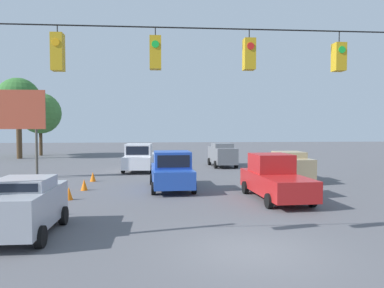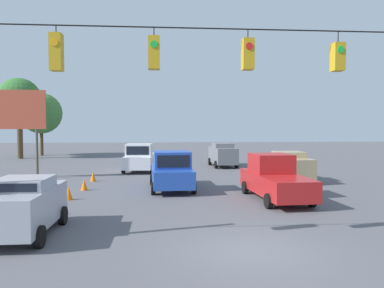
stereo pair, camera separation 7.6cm
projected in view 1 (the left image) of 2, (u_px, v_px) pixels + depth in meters
ground_plane at (253, 251)px, 10.35m from camera, size 140.00×140.00×0.00m
overhead_signal_span at (243, 89)px, 10.71m from camera, size 19.63×0.38×7.19m
pickup_truck_blue_withflow_mid at (172, 172)px, 20.47m from camera, size 2.47×5.13×2.12m
sedan_silver_parked_shoulder at (25, 206)px, 11.80m from camera, size 1.94×3.92×1.84m
pickup_truck_white_withflow_far at (140, 158)px, 29.01m from camera, size 2.52×5.59×2.12m
sedan_tan_oncoming_far at (289, 166)px, 23.51m from camera, size 2.20×4.05×1.87m
sedan_grey_oncoming_deep at (222, 154)px, 32.05m from camera, size 2.14×4.31×2.01m
pickup_truck_red_crossing_near at (275, 179)px, 17.73m from camera, size 2.38×5.49×2.12m
traffic_cone_nearest at (52, 208)px, 14.50m from camera, size 0.37×0.37×0.61m
traffic_cone_second at (69, 193)px, 17.57m from camera, size 0.37×0.37×0.61m
traffic_cone_third at (84, 185)px, 20.18m from camera, size 0.37×0.37×0.61m
traffic_cone_fourth at (93, 177)px, 23.44m from camera, size 0.37×0.37×0.61m
roadside_billboard at (14, 115)px, 24.45m from camera, size 4.04×0.16×5.84m
tree_horizon_left at (40, 113)px, 43.99m from camera, size 4.81×4.81×7.40m
tree_horizon_right at (18, 100)px, 39.67m from camera, size 4.54×4.54×8.59m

